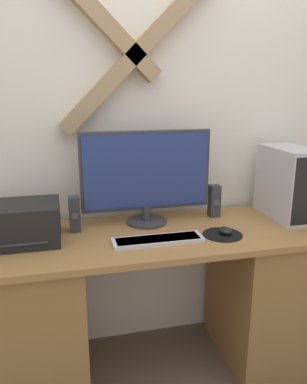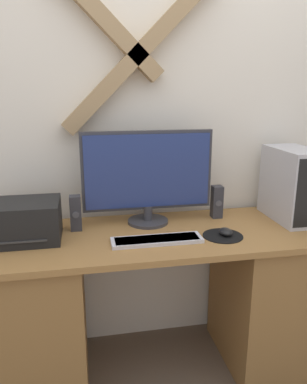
# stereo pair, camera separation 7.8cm
# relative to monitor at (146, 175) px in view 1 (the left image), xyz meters

# --- Properties ---
(wall_back) EXTENTS (6.40, 0.13, 2.92)m
(wall_back) POSITION_rel_monitor_xyz_m (0.01, 0.20, 0.30)
(wall_back) COLOR silver
(wall_back) RESTS_ON ground_plane
(desk) EXTENTS (1.77, 0.61, 0.80)m
(desk) POSITION_rel_monitor_xyz_m (0.03, -0.16, -0.65)
(desk) COLOR olive
(desk) RESTS_ON ground_plane
(monitor) EXTENTS (0.68, 0.21, 0.49)m
(monitor) POSITION_rel_monitor_xyz_m (0.00, 0.00, 0.00)
(monitor) COLOR #333338
(monitor) RESTS_ON desk
(keyboard) EXTENTS (0.42, 0.11, 0.02)m
(keyboard) POSITION_rel_monitor_xyz_m (-0.00, -0.27, -0.25)
(keyboard) COLOR silver
(keyboard) RESTS_ON desk
(mousepad) EXTENTS (0.19, 0.19, 0.00)m
(mousepad) POSITION_rel_monitor_xyz_m (0.32, -0.26, -0.26)
(mousepad) COLOR black
(mousepad) RESTS_ON desk
(mouse) EXTENTS (0.06, 0.08, 0.03)m
(mouse) POSITION_rel_monitor_xyz_m (0.34, -0.26, -0.24)
(mouse) COLOR black
(mouse) RESTS_ON mousepad
(computer_tower) EXTENTS (0.20, 0.37, 0.39)m
(computer_tower) POSITION_rel_monitor_xyz_m (0.78, -0.09, -0.07)
(computer_tower) COLOR #B2B2B7
(computer_tower) RESTS_ON desk
(printer) EXTENTS (0.37, 0.27, 0.19)m
(printer) POSITION_rel_monitor_xyz_m (-0.63, -0.12, -0.17)
(printer) COLOR black
(printer) RESTS_ON desk
(speaker_left) EXTENTS (0.06, 0.06, 0.18)m
(speaker_left) POSITION_rel_monitor_xyz_m (-0.37, -0.04, -0.17)
(speaker_left) COLOR #2D2D33
(speaker_left) RESTS_ON desk
(speaker_right) EXTENTS (0.06, 0.06, 0.18)m
(speaker_right) POSITION_rel_monitor_xyz_m (0.39, 0.01, -0.17)
(speaker_right) COLOR #2D2D33
(speaker_right) RESTS_ON desk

